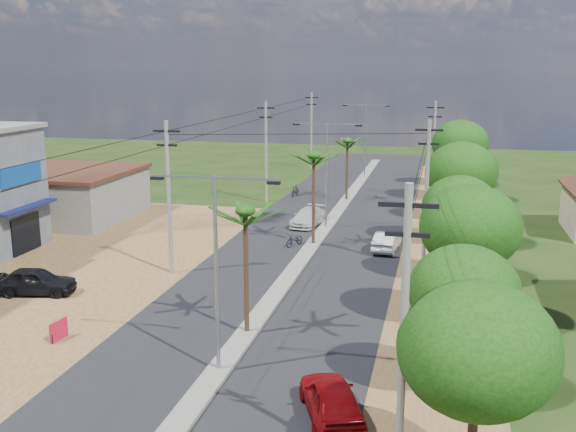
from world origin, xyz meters
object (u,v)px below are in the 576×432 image
Objects in this scene: car_white_far at (308,218)px; car_parked_dark at (35,282)px; car_red_near at (332,400)px; car_silver_mid at (387,241)px; roadside_sign at (59,331)px.

car_parked_dark reaches higher than car_white_far.
car_red_near is 19.96m from car_parked_dark.
car_parked_dark is (-17.60, -13.06, 0.08)m from car_silver_mid.
car_red_near is 0.97× the size of car_white_far.
roadside_sign is (-6.50, -24.22, -0.18)m from car_white_far.
car_white_far reaches higher than roadside_sign.
car_parked_dark is (-17.60, 9.42, -0.01)m from car_red_near.
car_silver_mid is 3.46× the size of roadside_sign.
car_parked_dark reaches higher than roadside_sign.
car_silver_mid is at bearing -64.68° from car_parked_dark.
roadside_sign is (-13.00, -18.36, -0.18)m from car_silver_mid.
car_red_near is at bearing -129.40° from car_parked_dark.
car_silver_mid is at bearing -111.19° from car_red_near.
roadside_sign is at bearing -150.29° from car_parked_dark.
car_white_far is at bearing -41.65° from car_parked_dark.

